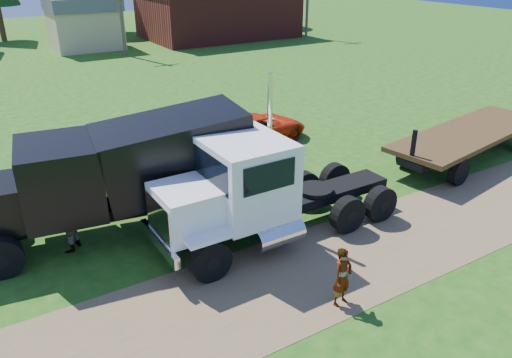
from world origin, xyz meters
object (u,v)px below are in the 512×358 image
black_dump_truck (124,171)px  flatbed_trailer (468,137)px  spectator_a (342,277)px  white_semi_tractor (248,192)px  orange_pickup (258,128)px

black_dump_truck → flatbed_trailer: 15.09m
spectator_a → white_semi_tractor: bearing=86.7°
white_semi_tractor → flatbed_trailer: (11.94, 0.98, -0.77)m
white_semi_tractor → flatbed_trailer: size_ratio=0.91×
flatbed_trailer → spectator_a: (-11.44, -4.94, -0.16)m
white_semi_tractor → orange_pickup: size_ratio=1.72×
white_semi_tractor → spectator_a: size_ratio=5.13×
white_semi_tractor → orange_pickup: (5.11, 7.68, -1.07)m
flatbed_trailer → spectator_a: bearing=-165.9°
black_dump_truck → orange_pickup: 9.66m
black_dump_truck → orange_pickup: size_ratio=1.84×
white_semi_tractor → spectator_a: white_semi_tractor is taller
white_semi_tractor → spectator_a: 4.09m
black_dump_truck → spectator_a: size_ratio=5.50×
black_dump_truck → spectator_a: (3.51, -6.61, -1.32)m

